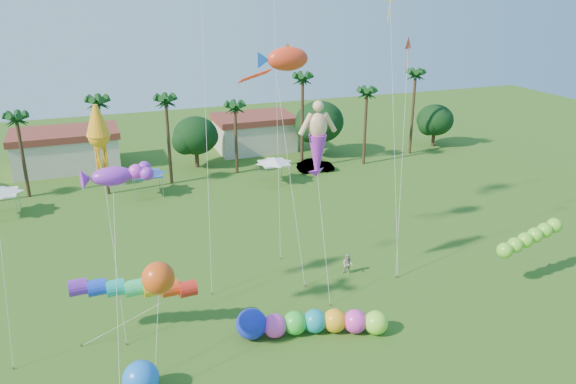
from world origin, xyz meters
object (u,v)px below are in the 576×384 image
object	(u,v)px
car_b	(316,166)
spectator_b	(348,264)
caterpillar_inflatable	(306,323)
blue_ball	(141,379)

from	to	relation	value
car_b	spectator_b	distance (m)	25.67
spectator_b	caterpillar_inflatable	distance (m)	8.76
caterpillar_inflatable	blue_ball	xyz separation A→B (m)	(-10.68, -2.10, 0.17)
car_b	blue_ball	size ratio (longest dim) A/B	2.17
car_b	blue_ball	world-z (taller)	blue_ball
car_b	caterpillar_inflatable	bearing A→B (deg)	162.43
car_b	blue_ball	bearing A→B (deg)	149.91
car_b	caterpillar_inflatable	xyz separation A→B (m)	(-13.78, -30.80, 0.12)
car_b	caterpillar_inflatable	size ratio (longest dim) A/B	0.45
spectator_b	blue_ball	world-z (taller)	blue_ball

